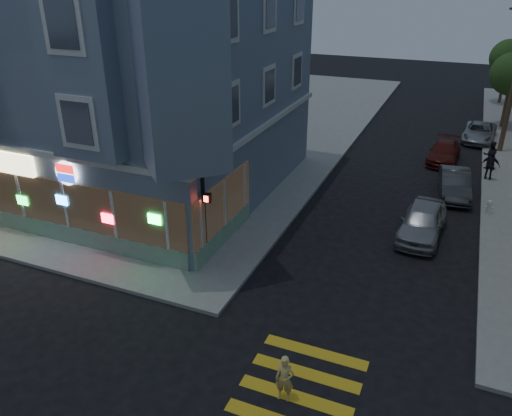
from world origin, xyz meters
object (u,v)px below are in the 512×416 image
Objects in this scene: parked_car_a at (422,221)px; fire_hydrant at (489,207)px; street_tree_near at (512,74)px; traffic_signal at (201,180)px; parked_car_c at (444,152)px; street_tree_far at (508,58)px; pedestrian_a at (490,155)px; pedestrian_b at (491,165)px; running_child at (285,379)px; parked_car_b at (455,184)px; parked_car_d at (479,132)px.

fire_hydrant is (2.70, 3.24, -0.21)m from parked_car_a.
street_tree_near is 1.03× the size of traffic_signal.
fire_hydrant is (2.50, -7.16, -0.07)m from parked_car_c.
street_tree_far reaches higher than pedestrian_a.
pedestrian_b is at bearing 83.01° from pedestrian_a.
running_child is 15.06m from fire_hydrant.
pedestrian_a is (-0.90, -9.75, -2.97)m from street_tree_near.
parked_car_a is 9.94m from traffic_signal.
parked_car_a is (-2.70, -7.93, -0.24)m from pedestrian_b.
pedestrian_a is at bearing 63.71° from parked_car_b.
parked_car_a is at bearing -107.79° from parked_car_b.
parked_car_d is at bearing 92.78° from fire_hydrant.
parked_car_d is at bearing -91.16° from pedestrian_a.
parked_car_d reaches higher than parked_car_c.
parked_car_c is 18.18m from traffic_signal.
street_tree_near is at bearing 72.90° from parked_car_d.
parked_car_d is at bearing 85.80° from parked_car_a.
traffic_signal is 14.00m from fire_hydrant.
traffic_signal reaches higher than pedestrian_b.
parked_car_a is 10.40m from parked_car_c.
street_tree_far reaches higher than parked_car_a.
pedestrian_b is at bearing -81.41° from parked_car_d.
parked_car_c is at bearing -101.27° from street_tree_far.
pedestrian_a is at bearing -11.11° from parked_car_c.
parked_car_a is at bearing 71.15° from running_child.
pedestrian_a is (-0.90, -17.75, -2.97)m from street_tree_far.
parked_car_a is at bearing 21.79° from traffic_signal.
running_child is 0.86× the size of pedestrian_b.
pedestrian_b is 3.20m from parked_car_b.
street_tree_near is at bearing 50.61° from traffic_signal.
street_tree_near is 3.80× the size of running_child.
street_tree_far is at bearing 77.16° from parked_car_b.
parked_car_b is at bearing 63.05° from pedestrian_a.
parked_car_d is at bearing -111.23° from street_tree_near.
parked_car_c is (-3.40, -9.07, -3.35)m from street_tree_near.
parked_car_c is (-3.40, -17.07, -3.35)m from street_tree_far.
fire_hydrant is (0.60, -12.37, -0.08)m from parked_car_d.
fire_hydrant is at bearing -92.13° from street_tree_far.
traffic_signal is (-11.15, -33.24, -0.30)m from street_tree_far.
parked_car_a reaches higher than parked_car_b.
street_tree_far reaches higher than parked_car_c.
parked_car_a is 6.11× the size of fire_hydrant.
street_tree_far is at bearing -83.19° from pedestrian_b.
parked_car_a is 0.98× the size of parked_car_d.
fire_hydrant is (10.25, 9.00, -3.12)m from traffic_signal.
street_tree_near is 3.25× the size of pedestrian_a.
running_child is 21.28m from pedestrian_a.
street_tree_far is 35.06m from traffic_signal.
fire_hydrant is at bearing 53.65° from parked_car_a.
pedestrian_a is 10.10m from parked_car_a.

